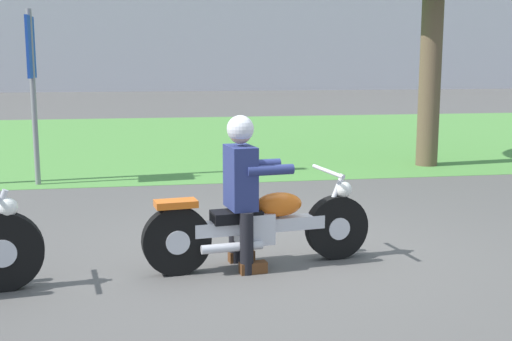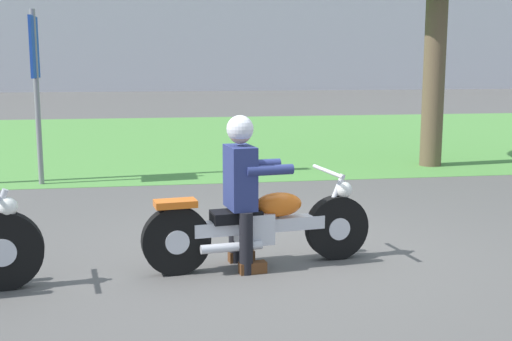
{
  "view_description": "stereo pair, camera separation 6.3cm",
  "coord_description": "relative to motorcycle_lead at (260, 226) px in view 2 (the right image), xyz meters",
  "views": [
    {
      "loc": [
        -1.17,
        -5.91,
        1.84
      ],
      "look_at": [
        -0.16,
        -0.07,
        0.85
      ],
      "focal_mm": 45.72,
      "sensor_mm": 36.0,
      "label": 1
    },
    {
      "loc": [
        -1.11,
        -5.92,
        1.84
      ],
      "look_at": [
        -0.16,
        -0.07,
        0.85
      ],
      "focal_mm": 45.72,
      "sensor_mm": 36.0,
      "label": 2
    }
  ],
  "objects": [
    {
      "name": "motorcycle_lead",
      "position": [
        0.0,
        0.0,
        0.0
      ],
      "size": [
        2.12,
        0.68,
        0.86
      ],
      "rotation": [
        0.0,
        0.0,
        0.14
      ],
      "color": "black",
      "rests_on": "ground"
    },
    {
      "name": "sign_banner",
      "position": [
        -2.62,
        4.49,
        1.35
      ],
      "size": [
        0.08,
        0.6,
        2.6
      ],
      "color": "gray",
      "rests_on": "ground"
    },
    {
      "name": "ground",
      "position": [
        0.16,
        0.28,
        -0.38
      ],
      "size": [
        120.0,
        120.0,
        0.0
      ],
      "primitive_type": "plane",
      "color": "#565451"
    },
    {
      "name": "rider_lead",
      "position": [
        -0.17,
        -0.02,
        0.43
      ],
      "size": [
        0.59,
        0.51,
        1.38
      ],
      "rotation": [
        0.0,
        0.0,
        0.14
      ],
      "color": "black",
      "rests_on": "ground"
    },
    {
      "name": "grass_verge",
      "position": [
        0.16,
        10.1,
        -0.37
      ],
      "size": [
        60.0,
        12.0,
        0.01
      ],
      "primitive_type": "cube",
      "color": "#549342",
      "rests_on": "ground"
    }
  ]
}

